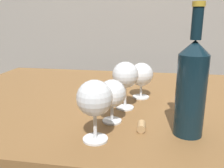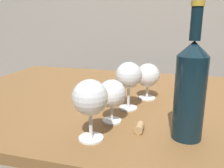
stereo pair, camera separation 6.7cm
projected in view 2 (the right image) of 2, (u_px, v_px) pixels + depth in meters
name	position (u px, v px, depth m)	size (l,w,h in m)	color
dining_table	(143.00, 118.00, 0.92)	(1.53, 0.92, 0.73)	brown
wine_glass_white	(90.00, 99.00, 0.57)	(0.09, 0.09, 0.15)	white
wine_glass_empty	(112.00, 94.00, 0.68)	(0.08, 0.08, 0.13)	white
wine_glass_cabernet	(129.00, 76.00, 0.77)	(0.09, 0.09, 0.16)	white
wine_glass_port	(148.00, 76.00, 0.88)	(0.09, 0.09, 0.13)	white
wine_bottle	(190.00, 89.00, 0.57)	(0.08, 0.08, 0.33)	#0F232D
cork	(139.00, 128.00, 0.64)	(0.02, 0.02, 0.04)	tan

